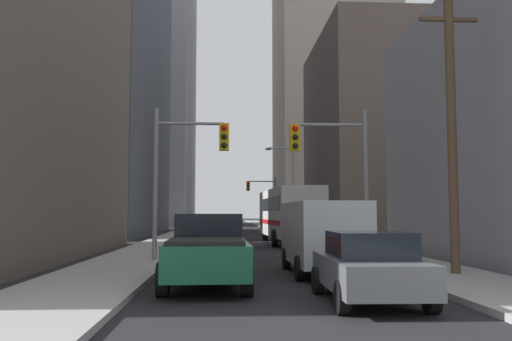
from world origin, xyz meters
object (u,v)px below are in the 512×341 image
sedan_grey (369,267)px  traffic_signal_near_left (187,159)px  city_bus (289,213)px  traffic_signal_far_right (263,194)px  pickup_truck_green (208,250)px  sedan_navy (221,231)px  sedan_red (220,242)px  cargo_van_silver (322,233)px  traffic_signal_near_right (333,160)px

sedan_grey → traffic_signal_near_left: (-4.53, 9.50, 3.23)m
city_bus → traffic_signal_far_right: size_ratio=1.93×
city_bus → pickup_truck_green: size_ratio=2.13×
traffic_signal_near_left → city_bus: bearing=67.3°
sedan_navy → pickup_truck_green: bearing=-90.7°
sedan_red → sedan_navy: bearing=90.1°
traffic_signal_near_left → traffic_signal_far_right: same height
sedan_navy → traffic_signal_near_left: 15.24m
city_bus → sedan_red: bearing=-108.8°
city_bus → sedan_grey: bearing=-92.4°
sedan_navy → cargo_van_silver: bearing=-80.1°
sedan_navy → traffic_signal_near_left: size_ratio=0.70×
sedan_red → traffic_signal_near_left: traffic_signal_near_left is taller
cargo_van_silver → traffic_signal_far_right: (1.11, 42.37, 2.73)m
city_bus → sedan_navy: 4.72m
sedan_grey → sedan_navy: size_ratio=1.00×
sedan_navy → traffic_signal_near_right: 15.83m
cargo_van_silver → traffic_signal_far_right: 42.48m
city_bus → traffic_signal_near_right: (0.24, -13.10, 2.08)m
sedan_red → traffic_signal_near_right: (4.44, -0.78, 3.24)m
pickup_truck_green → cargo_van_silver: size_ratio=1.04×
sedan_navy → sedan_red: bearing=-89.9°
pickup_truck_green → traffic_signal_far_right: (4.65, 45.00, 3.08)m
pickup_truck_green → cargo_van_silver: 4.42m
traffic_signal_near_left → traffic_signal_near_right: bearing=0.0°
sedan_grey → sedan_navy: same height
pickup_truck_green → city_bus: bearing=77.2°
cargo_van_silver → traffic_signal_far_right: traffic_signal_far_right is taller
cargo_van_silver → sedan_red: size_ratio=1.24×
sedan_red → sedan_navy: (-0.02, 14.06, 0.00)m
traffic_signal_near_left → traffic_signal_near_right: size_ratio=1.00×
sedan_navy → traffic_signal_far_right: 24.21m
city_bus → sedan_red: 13.07m
sedan_red → traffic_signal_far_right: 38.04m
pickup_truck_green → traffic_signal_near_right: 8.66m
sedan_red → cargo_van_silver: bearing=-55.4°
pickup_truck_green → sedan_grey: (3.52, -2.93, -0.16)m
city_bus → sedan_red: city_bus is taller
traffic_signal_far_right → sedan_navy: bearing=-100.6°
cargo_van_silver → sedan_red: 5.77m
sedan_red → traffic_signal_near_right: 5.55m
traffic_signal_near_left → traffic_signal_far_right: (5.66, 38.42, 0.02)m
pickup_truck_green → sedan_navy: (0.25, 21.42, -0.16)m
cargo_van_silver → sedan_navy: size_ratio=1.24×
cargo_van_silver → sedan_grey: (-0.01, -5.55, -0.52)m
cargo_van_silver → traffic_signal_near_right: bearing=73.4°
sedan_grey → sedan_navy: bearing=97.7°
city_bus → traffic_signal_near_left: bearing=-112.7°
sedan_grey → traffic_signal_near_left: size_ratio=0.71×
sedan_grey → sedan_red: bearing=107.5°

